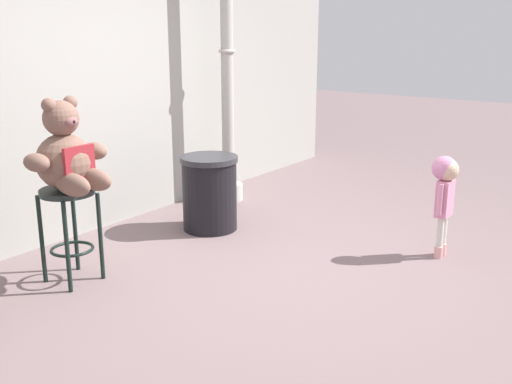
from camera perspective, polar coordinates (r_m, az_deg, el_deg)
name	(u,v)px	position (r m, az deg, el deg)	size (l,w,h in m)	color
ground_plane	(292,274)	(4.70, 3.39, -7.77)	(24.00, 24.00, 0.00)	#745F61
building_wall	(90,58)	(5.82, -15.42, 12.07)	(7.62, 0.30, 3.12)	#A2A199
bar_stool_with_teddy	(69,215)	(4.62, -17.22, -2.12)	(0.40, 0.40, 0.71)	#222927
teddy_bear	(67,157)	(4.48, -17.42, 3.22)	(0.63, 0.57, 0.66)	brown
child_walking	(445,185)	(5.09, 17.41, 0.67)	(0.27, 0.21, 0.85)	#DFA09D
trash_bin	(210,193)	(5.61, -4.40, -0.07)	(0.53, 0.53, 0.70)	black
lamppost	(228,101)	(6.43, -2.70, 8.60)	(0.31, 0.31, 2.75)	#ADABA0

